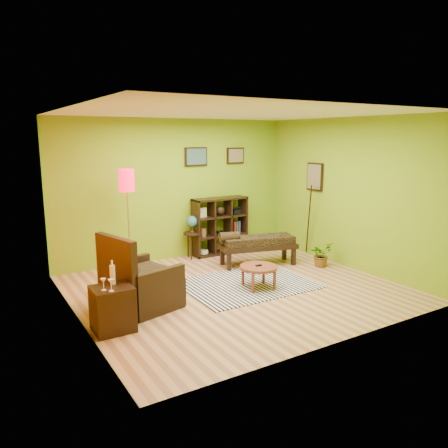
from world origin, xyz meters
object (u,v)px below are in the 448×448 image
cube_shelf (221,226)px  globe_table (192,226)px  coffee_table (259,269)px  side_cabinet (113,308)px  armchair (138,286)px  potted_plant (321,257)px  bench (256,243)px  floor_lamp (127,190)px

cube_shelf → globe_table: bearing=-177.5°
coffee_table → side_cabinet: size_ratio=0.68×
coffee_table → armchair: size_ratio=0.55×
side_cabinet → potted_plant: bearing=9.7°
coffee_table → cube_shelf: 2.29m
armchair → coffee_table: bearing=-6.1°
coffee_table → armchair: (-1.98, 0.21, 0.01)m
bench → globe_table: bearing=128.0°
globe_table → coffee_table: bearing=-87.3°
coffee_table → potted_plant: coffee_table is taller
armchair → potted_plant: (3.73, 0.18, -0.15)m
bench → potted_plant: size_ratio=3.33×
cube_shelf → coffee_table: bearing=-104.9°
floor_lamp → cube_shelf: floor_lamp is taller
cube_shelf → potted_plant: 2.19m
floor_lamp → bench: (2.31, -0.62, -1.10)m
potted_plant → armchair: bearing=-177.3°
cube_shelf → potted_plant: (1.16, -1.81, -0.42)m
coffee_table → armchair: bearing=173.9°
potted_plant → bench: bearing=144.8°
coffee_table → globe_table: (-0.10, 2.17, 0.34)m
side_cabinet → armchair: bearing=45.1°
globe_table → bench: size_ratio=0.56×
bench → side_cabinet: bearing=-156.0°
coffee_table → floor_lamp: 2.63m
cube_shelf → potted_plant: size_ratio=2.55×
floor_lamp → side_cabinet: bearing=-114.7°
floor_lamp → bench: 2.63m
side_cabinet → potted_plant: (4.28, 0.73, -0.12)m
cube_shelf → bench: size_ratio=0.77×
coffee_table → side_cabinet: side_cabinet is taller
coffee_table → globe_table: bearing=92.7°
side_cabinet → globe_table: (2.43, 2.51, 0.37)m
armchair → globe_table: 2.73m
coffee_table → bench: (0.73, 1.11, 0.11)m
cube_shelf → armchair: bearing=-142.2°
armchair → bench: armchair is taller
armchair → bench: (2.71, 0.90, 0.10)m
armchair → side_cabinet: size_ratio=1.24×
side_cabinet → globe_table: side_cabinet is taller
armchair → potted_plant: armchair is taller
cube_shelf → floor_lamp: bearing=-167.5°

